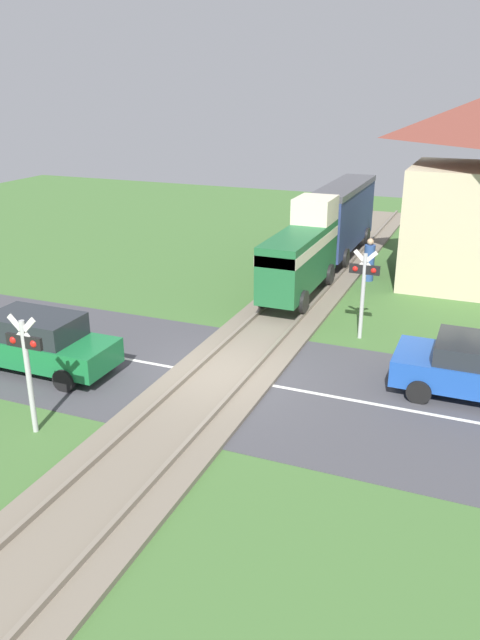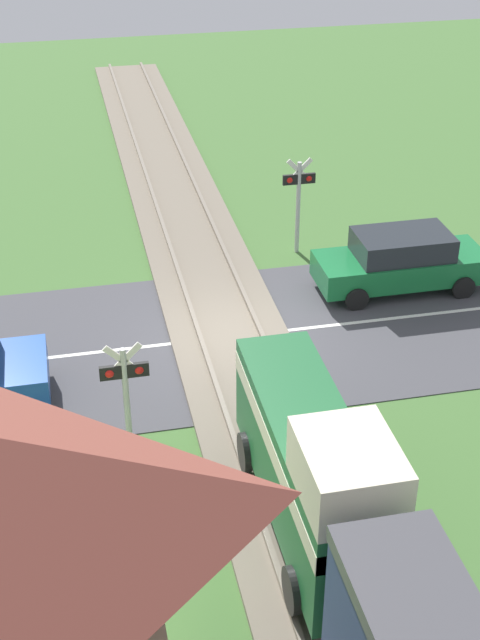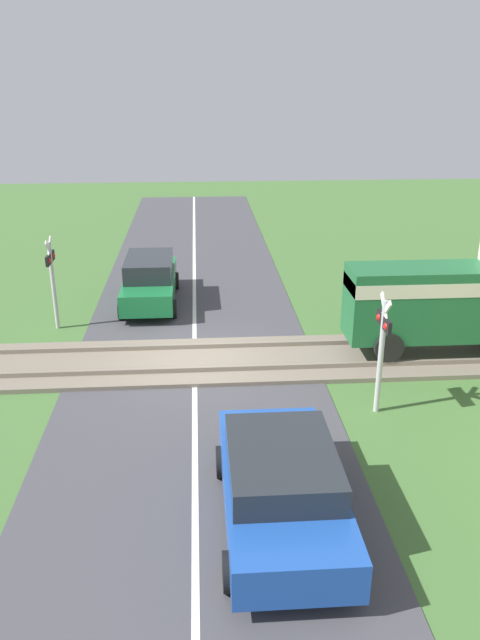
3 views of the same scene
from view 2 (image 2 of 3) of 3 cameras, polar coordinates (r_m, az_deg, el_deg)
ground_plane at (r=21.14m, az=-0.68°, el=-1.15°), size 60.00×60.00×0.00m
road_surface at (r=21.14m, az=-0.68°, el=-1.13°), size 48.00×6.40×0.02m
track_bed at (r=21.11m, az=-0.69°, el=-0.99°), size 2.80×48.00×0.24m
train at (r=12.37m, az=9.46°, el=-19.01°), size 1.58×12.33×3.18m
car_near_crossing at (r=23.21m, az=10.26°, el=3.76°), size 4.37×1.79×1.58m
crossing_signal_west_approach at (r=24.44m, az=3.77°, el=8.15°), size 0.90×0.18×2.76m
crossing_signal_east_approach at (r=16.48m, az=-7.33°, el=-4.37°), size 0.90×0.18×2.76m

